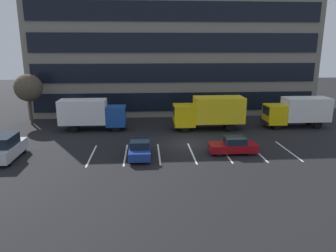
{
  "coord_description": "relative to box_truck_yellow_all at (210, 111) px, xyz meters",
  "views": [
    {
      "loc": [
        -3.84,
        -27.86,
        8.81
      ],
      "look_at": [
        -1.76,
        1.27,
        1.4
      ],
      "focal_mm": 33.84,
      "sensor_mm": 36.0,
      "label": 1
    }
  ],
  "objects": [
    {
      "name": "ground_plane",
      "position": [
        -2.99,
        -5.01,
        -1.99
      ],
      "size": [
        120.0,
        120.0,
        0.0
      ],
      "primitive_type": "plane",
      "color": "black"
    },
    {
      "name": "office_building",
      "position": [
        -2.99,
        12.94,
        5.21
      ],
      "size": [
        36.6,
        13.24,
        14.4
      ],
      "color": "slate",
      "rests_on": "ground_plane"
    },
    {
      "name": "lot_markings",
      "position": [
        -2.99,
        -7.67,
        -1.99
      ],
      "size": [
        16.94,
        5.4,
        0.01
      ],
      "color": "silver",
      "rests_on": "ground_plane"
    },
    {
      "name": "box_truck_yellow_all",
      "position": [
        0.0,
        0.0,
        0.0
      ],
      "size": [
        7.64,
        2.53,
        3.54
      ],
      "color": "yellow",
      "rests_on": "ground_plane"
    },
    {
      "name": "box_truck_blue",
      "position": [
        -12.63,
        0.7,
        -0.14
      ],
      "size": [
        7.1,
        2.35,
        3.29
      ],
      "color": "#194799",
      "rests_on": "ground_plane"
    },
    {
      "name": "box_truck_yellow",
      "position": [
        9.94,
        0.33,
        -0.13
      ],
      "size": [
        7.13,
        2.36,
        3.31
      ],
      "color": "yellow",
      "rests_on": "ground_plane"
    },
    {
      "name": "sedan_navy",
      "position": [
        -7.39,
        -8.29,
        -1.3
      ],
      "size": [
        1.7,
        4.07,
        1.46
      ],
      "color": "navy",
      "rests_on": "ground_plane"
    },
    {
      "name": "suv_silver",
      "position": [
        -18.02,
        -8.15,
        -1.02
      ],
      "size": [
        1.89,
        4.45,
        2.01
      ],
      "color": "silver",
      "rests_on": "ground_plane"
    },
    {
      "name": "sedan_maroon",
      "position": [
        0.42,
        -7.99,
        -1.32
      ],
      "size": [
        3.97,
        1.66,
        1.42
      ],
      "color": "maroon",
      "rests_on": "ground_plane"
    },
    {
      "name": "bare_tree",
      "position": [
        -19.99,
        3.69,
        2.23
      ],
      "size": [
        3.09,
        3.09,
        5.79
      ],
      "color": "#473323",
      "rests_on": "ground_plane"
    }
  ]
}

